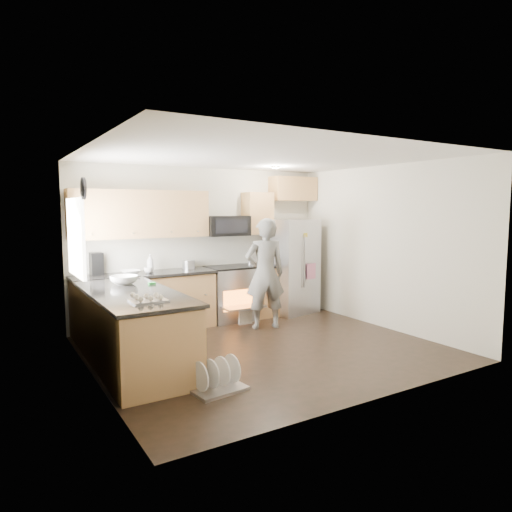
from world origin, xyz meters
TOP-DOWN VIEW (x-y plane):
  - ground at (0.00, 0.00)m, footprint 4.50×4.50m
  - room_shell at (-0.04, 0.02)m, footprint 4.54×4.04m
  - back_cabinet_run at (-0.58, 1.75)m, footprint 4.45×0.64m
  - peninsula at (-1.75, 0.25)m, footprint 0.96×2.36m
  - stove_range at (0.35, 1.69)m, footprint 0.76×0.97m
  - refrigerator at (1.59, 1.59)m, footprint 0.94×0.79m
  - person at (0.58, 0.92)m, footprint 0.74×0.58m
  - dish_rack at (-1.21, -0.95)m, footprint 0.61×0.51m

SIDE VIEW (x-z plane):
  - ground at x=0.00m, z-range 0.00..0.00m
  - dish_rack at x=-1.21m, z-range -0.08..0.27m
  - peninsula at x=-1.75m, z-range -0.05..0.98m
  - stove_range at x=0.35m, z-range -0.22..1.57m
  - refrigerator at x=1.59m, z-range 0.00..1.72m
  - person at x=0.58m, z-range 0.00..1.77m
  - back_cabinet_run at x=-0.58m, z-range -0.29..2.21m
  - room_shell at x=-0.04m, z-range 0.36..2.98m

